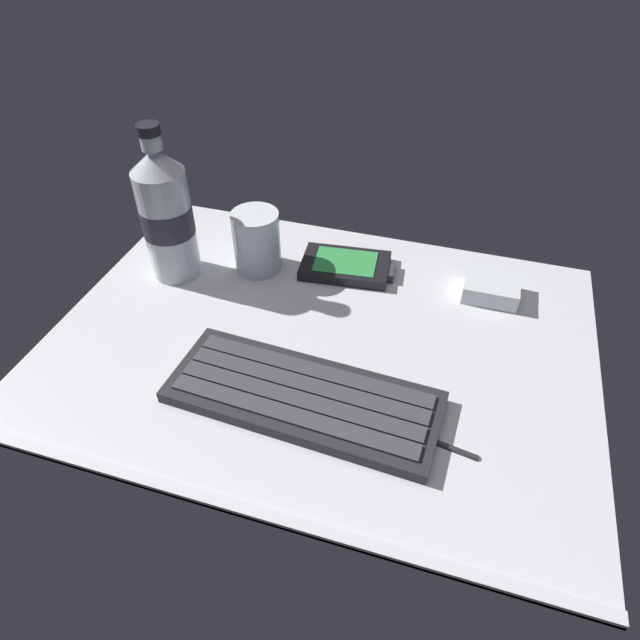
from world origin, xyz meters
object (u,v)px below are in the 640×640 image
Objects in this scene: handheld_device at (346,266)px; water_bottle at (166,215)px; charger_block at (491,288)px; keyboard at (303,396)px; stylus_pen at (431,439)px; juice_cup at (257,243)px.

handheld_device is 0.64× the size of water_bottle.
water_bottle is 43.06cm from charger_block.
keyboard is 1.42× the size of water_bottle.
keyboard is 24.24cm from handheld_device.
stylus_pen is (13.86, -1.13, -0.46)cm from keyboard.
stylus_pen is at bearing -39.29° from juice_cup.
water_bottle reaches higher than charger_block.
charger_block reaches higher than keyboard.
stylus_pen is (15.54, -25.31, -0.38)cm from handheld_device.
keyboard is at bearing -57.49° from juice_cup.
juice_cup is at bearing -166.58° from handheld_device.
charger_block is at bearing 9.69° from water_bottle.
charger_block is (17.79, 24.24, 0.39)cm from keyboard.
water_bottle is at bearing 163.52° from stylus_pen.
juice_cup reaches higher than keyboard.
handheld_device is (-1.68, 24.18, -0.08)cm from keyboard.
keyboard is at bearing -86.02° from handheld_device.
handheld_device is at bearing 130.82° from stylus_pen.
keyboard is 30.07cm from charger_block.
water_bottle reaches higher than handheld_device.
handheld_device is 1.57× the size of juice_cup.
juice_cup is 0.89× the size of stylus_pen.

